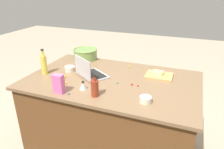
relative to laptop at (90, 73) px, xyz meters
name	(u,v)px	position (x,y,z in m)	size (l,w,h in m)	color
ground_plane	(112,149)	(-0.23, -0.03, -0.95)	(12.00, 12.00, 0.00)	#B7A88E
island_counter	(112,116)	(-0.23, -0.03, -0.50)	(1.70, 1.06, 0.90)	brown
laptop	(90,73)	(0.00, 0.00, 0.00)	(0.38, 0.36, 0.22)	#B7B7BC
mixing_bowl_large	(85,54)	(0.30, -0.48, 0.02)	(0.30, 0.30, 0.13)	#72934C
bottle_oil	(44,64)	(0.48, 0.10, 0.06)	(0.06, 0.06, 0.27)	#DBC64C
bottle_soy	(95,88)	(-0.22, 0.34, 0.03)	(0.07, 0.07, 0.20)	maroon
cutting_board	(159,76)	(-0.66, -0.27, -0.04)	(0.27, 0.22, 0.02)	tan
butter_stick_left	(158,72)	(-0.64, -0.30, -0.01)	(0.11, 0.04, 0.04)	#F4E58C
butter_stick_right	(157,74)	(-0.64, -0.25, -0.01)	(0.11, 0.04, 0.04)	#F4E58C
ramekin_small	(70,69)	(0.28, -0.06, -0.02)	(0.11, 0.11, 0.05)	beige
ramekin_medium	(146,99)	(-0.65, 0.29, -0.02)	(0.10, 0.10, 0.05)	beige
kitchen_timer	(83,86)	(-0.07, 0.27, -0.01)	(0.07, 0.07, 0.08)	#B2B2B7
candy_bag	(59,84)	(0.10, 0.40, 0.04)	(0.09, 0.06, 0.17)	pink
candy_0	(69,94)	(0.00, 0.40, -0.04)	(0.02, 0.02, 0.02)	blue
candy_1	(91,75)	(0.00, -0.03, -0.04)	(0.02, 0.02, 0.02)	blue
candy_2	(129,67)	(-0.29, -0.40, -0.04)	(0.02, 0.02, 0.02)	yellow
candy_3	(65,77)	(0.23, 0.11, -0.04)	(0.02, 0.02, 0.02)	yellow
candy_4	(132,84)	(-0.46, 0.03, -0.04)	(0.02, 0.02, 0.02)	red
candy_5	(117,83)	(-0.32, 0.04, -0.04)	(0.02, 0.02, 0.02)	green
candy_6	(138,86)	(-0.52, 0.03, -0.04)	(0.02, 0.02, 0.02)	red
candy_7	(57,82)	(0.23, 0.24, -0.04)	(0.02, 0.02, 0.02)	#CC3399
candy_8	(66,83)	(0.14, 0.23, -0.04)	(0.02, 0.02, 0.02)	yellow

